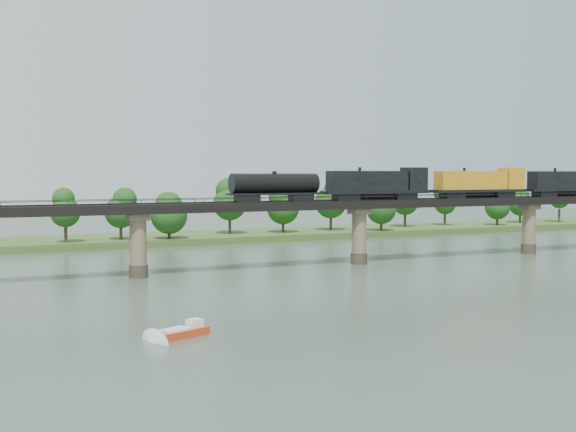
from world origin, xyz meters
name	(u,v)px	position (x,y,z in m)	size (l,w,h in m)	color
ground	(467,288)	(0.00, 0.00, 0.00)	(400.00, 400.00, 0.00)	#364536
far_bank	(246,236)	(0.00, 85.00, 0.80)	(300.00, 24.00, 1.60)	#375321
bridge	(359,234)	(0.00, 30.00, 5.46)	(236.00, 30.00, 11.50)	#473A2D
bridge_superstructure	(359,198)	(0.00, 30.00, 11.79)	(220.00, 4.90, 0.75)	black
far_treeline	(220,205)	(-8.21, 80.52, 8.83)	(289.06, 17.54, 13.60)	#382619
freight_train	(446,184)	(19.15, 30.00, 14.32)	(85.68, 3.34, 5.90)	black
motorboat	(183,331)	(-45.68, -12.57, 0.53)	(5.89, 3.89, 1.55)	red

